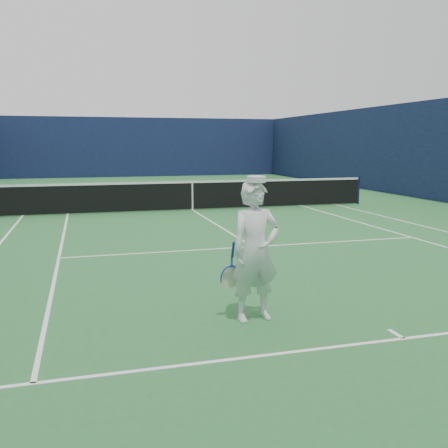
{
  "coord_description": "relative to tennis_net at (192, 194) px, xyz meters",
  "views": [
    {
      "loc": [
        -3.56,
        -16.69,
        2.29
      ],
      "look_at": [
        -1.47,
        -9.26,
        1.03
      ],
      "focal_mm": 40.0,
      "sensor_mm": 36.0,
      "label": 1
    }
  ],
  "objects": [
    {
      "name": "ground",
      "position": [
        0.0,
        0.0,
        -0.55
      ],
      "size": [
        80.0,
        80.0,
        0.0
      ],
      "primitive_type": "plane",
      "color": "#276731",
      "rests_on": "ground"
    },
    {
      "name": "tennis_net",
      "position": [
        0.0,
        0.0,
        0.0
      ],
      "size": [
        12.88,
        0.09,
        1.07
      ],
      "color": "#141E4C",
      "rests_on": "ground"
    },
    {
      "name": "windscreen_fence",
      "position": [
        0.0,
        0.0,
        1.45
      ],
      "size": [
        20.12,
        36.12,
        4.0
      ],
      "color": "#10183B",
      "rests_on": "ground"
    },
    {
      "name": "tennis_player",
      "position": [
        -1.47,
        -10.76,
        0.36
      ],
      "size": [
        0.81,
        0.51,
        1.88
      ],
      "rotation": [
        0.0,
        0.0,
        0.11
      ],
      "color": "white",
      "rests_on": "ground"
    },
    {
      "name": "court_markings",
      "position": [
        0.0,
        0.0,
        -0.55
      ],
      "size": [
        11.03,
        23.83,
        0.01
      ],
      "color": "white",
      "rests_on": "ground"
    }
  ]
}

